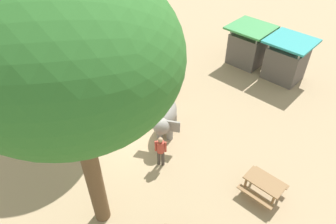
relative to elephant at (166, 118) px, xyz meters
The scene contains 9 objects.
ground_plane 1.63m from the elephant, 125.34° to the right, with size 60.00×60.00×0.00m, color tan.
elephant is the anchor object (origin of this frame).
person_handler 1.93m from the elephant, 52.93° to the right, with size 0.43×0.34×1.62m.
shade_tree_secondary 7.70m from the elephant, 74.90° to the right, with size 6.01×5.51×9.10m.
wooden_bench 3.76m from the elephant, 130.17° to the left, with size 1.45×0.82×0.88m.
picnic_table_near 5.21m from the elephant, ahead, with size 1.50×1.48×0.78m.
market_stall_green 8.56m from the elephant, 95.58° to the left, with size 2.50×2.50×2.52m.
market_stall_teal 8.70m from the elephant, 78.27° to the left, with size 2.50×2.50×2.52m.
feed_bucket 2.87m from the elephant, 161.45° to the left, with size 0.36×0.36×0.32m, color gray.
Camera 1 is at (8.16, -6.80, 10.44)m, focal length 32.62 mm.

